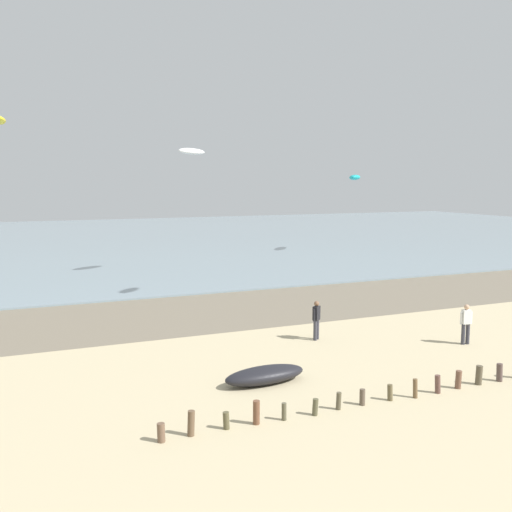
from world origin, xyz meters
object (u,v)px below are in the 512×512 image
object	(u,v)px
person_by_waterline	(466,323)
kite_aloft_6	(355,177)
kite_aloft_1	(192,151)
grounded_kite	(265,375)
person_mid_beach	(316,319)

from	to	relation	value
person_by_waterline	kite_aloft_6	size ratio (longest dim) A/B	0.55
kite_aloft_1	kite_aloft_6	size ratio (longest dim) A/B	0.86
grounded_kite	kite_aloft_1	xyz separation A→B (m)	(4.31, 22.66, 8.61)
kite_aloft_1	kite_aloft_6	distance (m)	19.37
grounded_kite	kite_aloft_1	distance (m)	24.62
person_mid_beach	person_by_waterline	size ratio (longest dim) A/B	1.00
grounded_kite	kite_aloft_1	bearing A→B (deg)	75.49
person_mid_beach	kite_aloft_1	bearing A→B (deg)	89.82
person_mid_beach	grounded_kite	world-z (taller)	person_mid_beach
person_by_waterline	kite_aloft_1	size ratio (longest dim) A/B	0.64
person_mid_beach	kite_aloft_1	distance (m)	20.18
person_by_waterline	grounded_kite	xyz separation A→B (m)	(-9.72, -1.07, -0.62)
person_mid_beach	grounded_kite	bearing A→B (deg)	-135.83
person_mid_beach	kite_aloft_6	xyz separation A→B (m)	(18.05, 25.51, 6.22)
person_by_waterline	kite_aloft_6	bearing A→B (deg)	66.24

